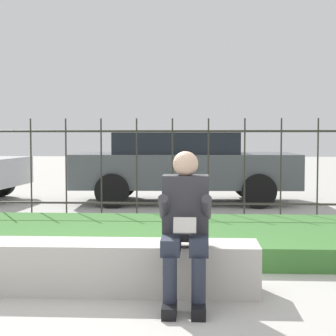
% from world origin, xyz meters
% --- Properties ---
extents(ground_plane, '(60.00, 60.00, 0.00)m').
position_xyz_m(ground_plane, '(0.00, 0.00, 0.00)').
color(ground_plane, '#B2AFA8').
extents(stone_bench, '(2.95, 0.49, 0.43)m').
position_xyz_m(stone_bench, '(-0.29, 0.00, 0.19)').
color(stone_bench, beige).
rests_on(stone_bench, ground_plane).
extents(person_seated_reader, '(0.42, 0.73, 1.23)m').
position_xyz_m(person_seated_reader, '(0.56, -0.28, 0.67)').
color(person_seated_reader, black).
rests_on(person_seated_reader, ground_plane).
extents(grass_berm, '(10.70, 2.42, 0.24)m').
position_xyz_m(grass_berm, '(0.00, 1.91, 0.12)').
color(grass_berm, '#3D7533').
rests_on(grass_berm, ground_plane).
extents(iron_fence, '(8.70, 0.03, 1.62)m').
position_xyz_m(iron_fence, '(0.00, 3.67, 0.84)').
color(iron_fence, '#332D28').
rests_on(iron_fence, ground_plane).
extents(car_parked_center, '(4.46, 2.09, 1.41)m').
position_xyz_m(car_parked_center, '(0.36, 6.47, 0.76)').
color(car_parked_center, '#4C5156').
rests_on(car_parked_center, ground_plane).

